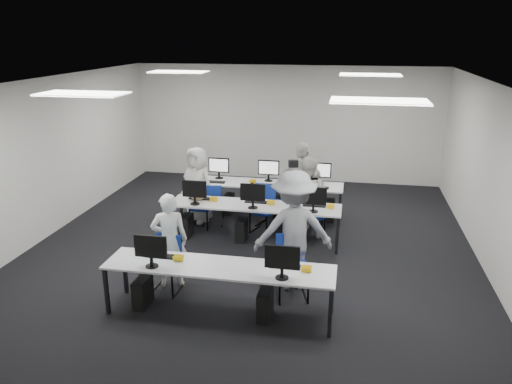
% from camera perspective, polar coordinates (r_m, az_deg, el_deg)
% --- Properties ---
extents(room, '(9.00, 9.02, 3.00)m').
position_cam_1_polar(room, '(8.87, -0.40, 2.81)').
color(room, black).
rests_on(room, ground).
extents(ceiling_panels, '(5.20, 4.60, 0.02)m').
position_cam_1_polar(ceiling_panels, '(8.60, -0.43, 12.41)').
color(ceiling_panels, white).
rests_on(ceiling_panels, room).
extents(desk_front, '(3.20, 0.70, 0.73)m').
position_cam_1_polar(desk_front, '(6.97, -4.26, -8.82)').
color(desk_front, '#B0B2B5').
rests_on(desk_front, ground).
extents(desk_mid, '(3.20, 0.70, 0.73)m').
position_cam_1_polar(desk_mid, '(9.30, -0.15, -1.75)').
color(desk_mid, '#B0B2B5').
rests_on(desk_mid, ground).
extents(desk_back, '(3.20, 0.70, 0.73)m').
position_cam_1_polar(desk_back, '(10.61, 1.28, 0.74)').
color(desk_back, '#B0B2B5').
rests_on(desk_back, ground).
extents(equipment_front, '(2.51, 0.41, 1.19)m').
position_cam_1_polar(equipment_front, '(7.15, -5.75, -11.05)').
color(equipment_front, '#0B5993').
rests_on(equipment_front, desk_front).
extents(equipment_mid, '(2.91, 0.41, 1.19)m').
position_cam_1_polar(equipment_mid, '(9.43, -1.32, -3.56)').
color(equipment_mid, white).
rests_on(equipment_mid, desk_mid).
extents(equipment_back, '(2.91, 0.41, 1.19)m').
position_cam_1_polar(equipment_back, '(10.70, 2.29, -0.93)').
color(equipment_back, white).
rests_on(equipment_back, desk_back).
extents(chair_0, '(0.44, 0.47, 0.86)m').
position_cam_1_polar(chair_0, '(7.84, -10.25, -9.24)').
color(chair_0, navy).
rests_on(chair_0, ground).
extents(chair_1, '(0.58, 0.61, 0.94)m').
position_cam_1_polar(chair_1, '(7.57, 4.08, -9.80)').
color(chair_1, navy).
rests_on(chair_1, ground).
extents(chair_2, '(0.41, 0.45, 0.81)m').
position_cam_1_polar(chair_2, '(10.21, -6.30, -2.57)').
color(chair_2, navy).
rests_on(chair_2, ground).
extents(chair_3, '(0.52, 0.54, 0.82)m').
position_cam_1_polar(chair_3, '(9.91, 0.84, -3.10)').
color(chair_3, navy).
rests_on(chair_3, ground).
extents(chair_4, '(0.49, 0.52, 0.84)m').
position_cam_1_polar(chair_4, '(9.75, 6.56, -3.54)').
color(chair_4, navy).
rests_on(chair_4, ground).
extents(chair_5, '(0.51, 0.54, 0.87)m').
position_cam_1_polar(chair_5, '(10.35, -4.95, -2.14)').
color(chair_5, navy).
rests_on(chair_5, ground).
extents(chair_6, '(0.58, 0.61, 0.92)m').
position_cam_1_polar(chair_6, '(10.23, 1.57, -2.23)').
color(chair_6, navy).
rests_on(chair_6, ground).
extents(chair_7, '(0.52, 0.55, 0.89)m').
position_cam_1_polar(chair_7, '(10.11, 6.19, -2.63)').
color(chair_7, navy).
rests_on(chair_7, ground).
extents(handbag, '(0.42, 0.34, 0.30)m').
position_cam_1_polar(handbag, '(9.56, -6.77, -0.08)').
color(handbag, '#9E8951').
rests_on(handbag, desk_mid).
extents(student_0, '(0.64, 0.52, 1.52)m').
position_cam_1_polar(student_0, '(7.77, -9.85, -5.49)').
color(student_0, beige).
rests_on(student_0, ground).
extents(student_1, '(0.80, 0.64, 1.56)m').
position_cam_1_polar(student_1, '(9.61, 5.82, -0.55)').
color(student_1, beige).
rests_on(student_1, ground).
extents(student_2, '(0.91, 0.76, 1.58)m').
position_cam_1_polar(student_2, '(10.35, -6.72, 0.82)').
color(student_2, beige).
rests_on(student_2, ground).
extents(student_3, '(1.13, 0.74, 1.78)m').
position_cam_1_polar(student_3, '(9.94, 5.13, 0.75)').
color(student_3, beige).
rests_on(student_3, ground).
extents(photographer, '(1.35, 1.00, 1.87)m').
position_cam_1_polar(photographer, '(7.58, 4.33, -4.41)').
color(photographer, gray).
rests_on(photographer, ground).
extents(dslr_camera, '(0.18, 0.21, 0.10)m').
position_cam_1_polar(dslr_camera, '(7.43, 4.28, 3.25)').
color(dslr_camera, black).
rests_on(dslr_camera, photographer).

